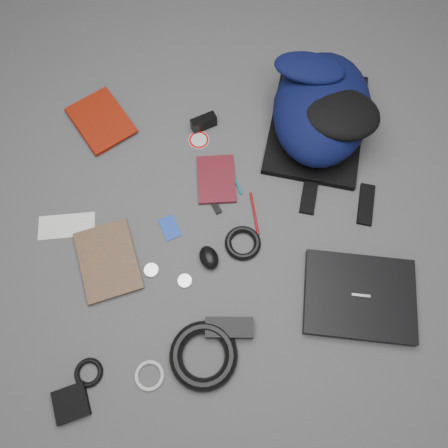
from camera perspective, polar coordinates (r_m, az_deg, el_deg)
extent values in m
plane|color=#4F4F51|center=(1.47, 0.00, -0.28)|extent=(4.00, 4.00, 0.00)
cube|color=black|center=(1.45, 17.28, -9.03)|extent=(0.40, 0.35, 0.03)
imported|color=maroon|center=(1.71, -18.33, 11.24)|extent=(0.26, 0.29, 0.03)
imported|color=#B6790D|center=(1.49, -18.23, -5.63)|extent=(0.22, 0.27, 0.02)
cube|color=white|center=(1.57, -19.86, -0.24)|extent=(0.19, 0.10, 0.00)
cube|color=#480D15|center=(1.54, -1.01, 5.86)|extent=(0.15, 0.20, 0.01)
cube|color=black|center=(1.64, -2.67, 13.10)|extent=(0.10, 0.06, 0.05)
cylinder|color=silver|center=(1.63, -3.30, 10.90)|extent=(0.08, 0.08, 0.00)
cylinder|color=#0E6B7E|center=(1.55, 1.32, 6.17)|extent=(0.04, 0.14, 0.01)
cylinder|color=maroon|center=(1.49, 3.99, 1.39)|extent=(0.01, 0.16, 0.01)
cube|color=#173BAF|center=(1.48, -7.08, -0.48)|extent=(0.07, 0.09, 0.00)
cube|color=black|center=(1.50, -1.10, 2.33)|extent=(0.04, 0.06, 0.01)
cube|color=silver|center=(1.45, 0.67, -2.38)|extent=(0.03, 0.05, 0.01)
ellipsoid|color=black|center=(1.42, -1.98, -4.41)|extent=(0.08, 0.09, 0.04)
cylinder|color=silver|center=(1.42, -5.14, -7.41)|extent=(0.05, 0.05, 0.01)
cylinder|color=silver|center=(1.44, -9.46, -5.97)|extent=(0.05, 0.05, 0.01)
torus|color=black|center=(1.44, 2.47, -2.50)|extent=(0.13, 0.13, 0.02)
cube|color=black|center=(1.37, 0.68, -13.40)|extent=(0.15, 0.09, 0.04)
torus|color=black|center=(1.36, -2.69, -16.78)|extent=(0.21, 0.21, 0.04)
cube|color=black|center=(1.43, -19.34, -21.22)|extent=(0.11, 0.11, 0.02)
torus|color=black|center=(1.43, -17.26, -18.05)|extent=(0.09, 0.09, 0.02)
torus|color=beige|center=(1.39, -9.71, -18.94)|extent=(0.11, 0.11, 0.01)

